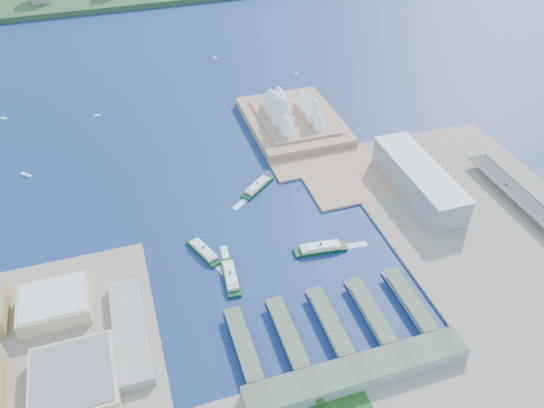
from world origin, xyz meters
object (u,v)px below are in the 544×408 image
object	(u,v)px
ferry_b	(258,185)
ferry_d	(320,247)
opera_house	(294,106)
toaster_building	(419,180)
ferry_a	(203,250)
car_c	(507,185)
ferry_c	(230,275)

from	to	relation	value
ferry_b	ferry_d	distance (m)	131.85
opera_house	ferry_b	distance (m)	163.47
toaster_building	ferry_a	bearing A→B (deg)	-175.12
ferry_a	car_c	distance (m)	374.49
ferry_c	ferry_d	size ratio (longest dim) A/B	0.93
ferry_a	car_c	bearing A→B (deg)	-23.93
ferry_c	car_c	xyz separation A→B (m)	(355.70, 32.04, 10.41)
toaster_building	car_c	size ratio (longest dim) A/B	34.97
car_c	ferry_c	bearing A→B (deg)	-174.85
opera_house	ferry_a	bearing A→B (deg)	-129.35
ferry_a	car_c	world-z (taller)	car_c
ferry_a	ferry_c	size ratio (longest dim) A/B	0.96
opera_house	toaster_building	xyz separation A→B (m)	(90.00, -200.00, -11.50)
opera_house	toaster_building	bearing A→B (deg)	-65.77
toaster_building	ferry_c	world-z (taller)	toaster_building
opera_house	ferry_a	distance (m)	290.06
opera_house	ferry_c	xyz separation A→B (m)	(-164.70, -268.73, -26.92)
ferry_d	opera_house	bearing A→B (deg)	-7.31
toaster_building	ferry_a	distance (m)	274.54
ferry_c	ferry_d	world-z (taller)	ferry_d
ferry_b	ferry_a	bearing A→B (deg)	-82.30
ferry_b	car_c	xyz separation A→B (m)	(285.27, -105.89, 10.46)
opera_house	ferry_b	xyz separation A→B (m)	(-94.27, -130.80, -26.96)
toaster_building	ferry_a	size ratio (longest dim) A/B	3.00
ferry_a	ferry_d	bearing A→B (deg)	-37.93
opera_house	car_c	size ratio (longest dim) A/B	40.62
ferry_c	car_c	world-z (taller)	car_c
ferry_d	car_c	xyz separation A→B (m)	(252.12, 21.72, 10.00)
ferry_b	ferry_d	bearing A→B (deg)	-23.91
opera_house	car_c	distance (m)	304.59
ferry_d	car_c	size ratio (longest dim) A/B	13.10
ferry_b	ferry_c	world-z (taller)	ferry_c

